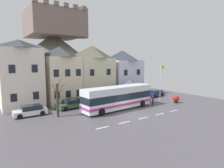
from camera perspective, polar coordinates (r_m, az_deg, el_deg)
ground_plane at (r=25.83m, az=5.41°, el=-8.91°), size 40.00×60.00×0.07m
townhouse_00 at (r=31.05m, az=-26.01°, el=2.67°), size 5.70×5.46×10.15m
townhouse_01 at (r=33.30m, az=-15.45°, el=2.75°), size 5.43×6.90×9.43m
townhouse_02 at (r=35.33m, az=-5.99°, el=3.56°), size 6.67×5.99×9.89m
townhouse_03 at (r=39.53m, az=3.12°, el=3.47°), size 6.52×6.43×9.22m
hilltop_castle at (r=54.50m, az=-17.08°, el=7.57°), size 37.31×37.31×21.16m
transit_bus at (r=27.49m, az=1.92°, el=-4.21°), size 11.55×3.26×3.36m
bus_shelter at (r=33.38m, az=5.31°, el=0.20°), size 3.60×3.60×3.84m
parked_car_00 at (r=26.65m, az=-23.51°, el=-7.43°), size 4.06×1.86×1.36m
parked_car_01 at (r=38.42m, az=13.00°, el=-2.77°), size 4.10×2.35×1.31m
parked_car_02 at (r=34.60m, az=4.45°, el=-3.71°), size 4.28×1.96×1.25m
parked_car_03 at (r=28.86m, az=-12.27°, el=-5.92°), size 4.40×2.41×1.36m
pedestrian_00 at (r=32.20m, az=9.80°, el=-4.09°), size 0.31×0.31×1.56m
pedestrian_01 at (r=30.84m, az=12.29°, el=-4.84°), size 0.36×0.30×1.51m
public_bench at (r=34.98m, az=1.49°, el=-3.83°), size 1.55×0.48×0.87m
flagpole at (r=34.12m, az=14.61°, el=1.15°), size 0.95×0.10×6.30m
harbour_buoy at (r=33.42m, az=18.90°, el=-4.27°), size 1.05×1.05×1.30m
bare_tree_00 at (r=24.64m, az=-16.23°, el=-4.49°), size 1.62×1.53×4.66m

